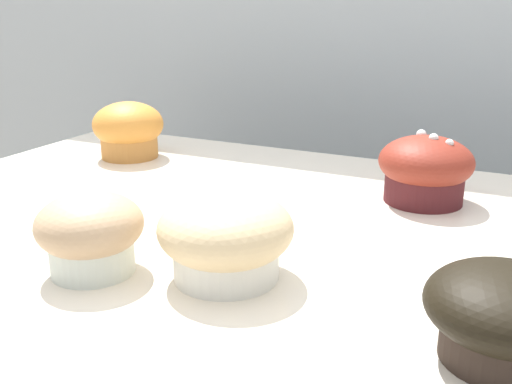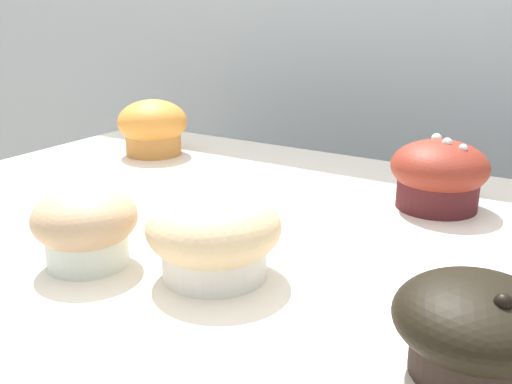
{
  "view_description": "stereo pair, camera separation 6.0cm",
  "coord_description": "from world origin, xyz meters",
  "px_view_note": "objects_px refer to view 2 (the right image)",
  "views": [
    {
      "loc": [
        0.22,
        -0.53,
        1.18
      ],
      "look_at": [
        -0.03,
        -0.02,
        1.0
      ],
      "focal_mm": 42.0,
      "sensor_mm": 36.0,
      "label": 1
    },
    {
      "loc": [
        0.27,
        -0.5,
        1.18
      ],
      "look_at": [
        -0.03,
        -0.02,
        1.0
      ],
      "focal_mm": 42.0,
      "sensor_mm": 36.0,
      "label": 2
    }
  ],
  "objects_px": {
    "muffin_front_center": "(439,174)",
    "muffin_front_left": "(85,226)",
    "muffin_back_left": "(476,326)",
    "muffin_back_right": "(153,127)",
    "muffin_front_right": "(214,234)"
  },
  "relations": [
    {
      "from": "muffin_front_center",
      "to": "muffin_front_left",
      "type": "xyz_separation_m",
      "value": [
        -0.22,
        -0.32,
        -0.0
      ]
    },
    {
      "from": "muffin_back_left",
      "to": "muffin_front_center",
      "type": "bearing_deg",
      "value": 109.61
    },
    {
      "from": "muffin_front_center",
      "to": "muffin_front_left",
      "type": "distance_m",
      "value": 0.39
    },
    {
      "from": "muffin_back_left",
      "to": "muffin_front_left",
      "type": "height_order",
      "value": "muffin_front_left"
    },
    {
      "from": "muffin_back_right",
      "to": "muffin_front_right",
      "type": "xyz_separation_m",
      "value": [
        0.33,
        -0.29,
        -0.0
      ]
    },
    {
      "from": "muffin_front_center",
      "to": "muffin_back_right",
      "type": "distance_m",
      "value": 0.44
    },
    {
      "from": "muffin_back_right",
      "to": "muffin_front_center",
      "type": "bearing_deg",
      "value": -2.23
    },
    {
      "from": "muffin_front_right",
      "to": "muffin_back_right",
      "type": "bearing_deg",
      "value": 137.85
    },
    {
      "from": "muffin_front_left",
      "to": "muffin_front_right",
      "type": "relative_size",
      "value": 0.8
    },
    {
      "from": "muffin_front_center",
      "to": "muffin_back_left",
      "type": "bearing_deg",
      "value": -70.39
    },
    {
      "from": "muffin_back_left",
      "to": "muffin_back_right",
      "type": "xyz_separation_m",
      "value": [
        -0.55,
        0.32,
        0.01
      ]
    },
    {
      "from": "muffin_back_left",
      "to": "muffin_front_right",
      "type": "bearing_deg",
      "value": 172.45
    },
    {
      "from": "muffin_back_left",
      "to": "muffin_front_right",
      "type": "xyz_separation_m",
      "value": [
        -0.22,
        0.03,
        0.0
      ]
    },
    {
      "from": "muffin_back_left",
      "to": "muffin_front_left",
      "type": "distance_m",
      "value": 0.33
    },
    {
      "from": "muffin_back_right",
      "to": "muffin_front_left",
      "type": "height_order",
      "value": "muffin_back_right"
    }
  ]
}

